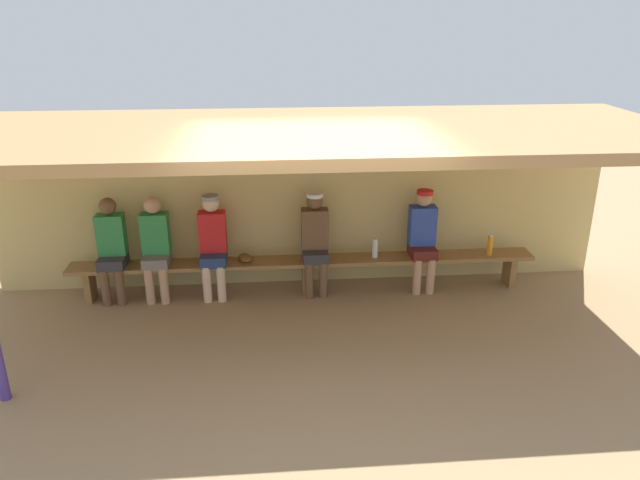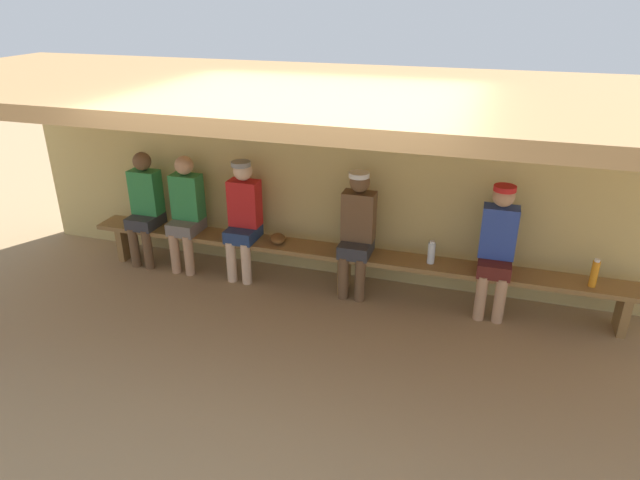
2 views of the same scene
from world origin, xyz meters
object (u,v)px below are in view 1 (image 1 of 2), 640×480
baseball_glove_dark_brown (245,258)px  player_in_white (111,246)px  bench (305,265)px  water_bottle_blue (490,245)px  water_bottle_orange (375,249)px  player_middle (156,244)px  player_in_blue (213,241)px  player_in_red (315,238)px  player_rightmost (423,235)px

baseball_glove_dark_brown → player_in_white: bearing=-112.7°
bench → water_bottle_blue: 2.43m
water_bottle_orange → baseball_glove_dark_brown: size_ratio=1.03×
bench → player_middle: bearing=179.9°
player_in_blue → player_in_white: size_ratio=1.01×
baseball_glove_dark_brown → player_in_blue: bearing=-112.1°
bench → player_in_red: (0.13, 0.00, 0.36)m
baseball_glove_dark_brown → bench: bearing=66.3°
bench → player_in_white: size_ratio=4.49×
player_in_blue → player_middle: bearing=-180.0°
player_middle → baseball_glove_dark_brown: (1.11, 0.01, -0.22)m
player_in_white → bench: bearing=-0.1°
bench → player_in_white: player_in_white is taller
player_middle → water_bottle_orange: 2.79m
player_rightmost → water_bottle_blue: bearing=-3.2°
water_bottle_blue → water_bottle_orange: 1.52m
water_bottle_blue → bench: bearing=178.9°
player_in_white → water_bottle_orange: 3.33m
bench → water_bottle_blue: water_bottle_blue is taller
player_in_white → player_rightmost: player_rightmost is taller
bench → player_in_white: 2.44m
water_bottle_blue → water_bottle_orange: bearing=178.3°
water_bottle_blue → baseball_glove_dark_brown: (-3.19, 0.06, -0.09)m
player_in_blue → water_bottle_orange: (2.08, -0.01, -0.17)m
bench → player_in_red: size_ratio=4.46×
player_rightmost → player_in_blue: bearing=180.0°
baseball_glove_dark_brown → player_in_red: bearing=66.7°
player_in_blue → water_bottle_orange: player_in_blue is taller
player_middle → player_in_red: (2.01, 0.00, 0.02)m
player_in_white → baseball_glove_dark_brown: player_in_white is taller
player_in_red → water_bottle_orange: (0.78, -0.01, -0.17)m
player_in_blue → player_rightmost: (2.70, 0.00, 0.00)m
player_middle → player_in_red: bearing=0.0°
player_in_white → water_bottle_orange: (3.33, -0.01, -0.15)m
player_in_blue → player_in_white: player_in_blue is taller
water_bottle_blue → player_in_white: bearing=179.4°
player_middle → player_in_white: bearing=180.0°
water_bottle_blue → player_rightmost: bearing=176.8°
player_in_blue → player_middle: size_ratio=1.01×
player_in_white → water_bottle_orange: size_ratio=5.41×
player_in_blue → player_middle: 0.71m
player_in_blue → player_in_red: 1.30m
bench → player_rightmost: 1.57m
player_middle → player_in_blue: bearing=0.0°
player_in_blue → player_in_white: (-1.25, -0.00, -0.02)m
baseball_glove_dark_brown → player_middle: bearing=-112.6°
bench → water_bottle_orange: size_ratio=24.29×
player_rightmost → water_bottle_orange: 0.64m
player_in_red → water_bottle_blue: bearing=-1.3°
player_middle → water_bottle_orange: player_middle is taller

